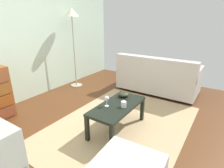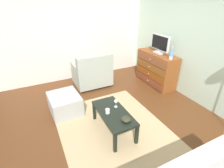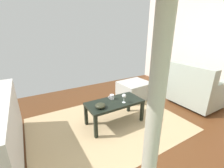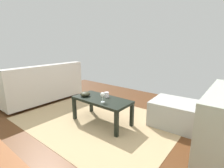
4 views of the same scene
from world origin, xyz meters
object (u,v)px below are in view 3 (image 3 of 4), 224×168
Objects in this scene: mug at (112,97)px; bowl_decorative at (100,106)px; wine_glass at (124,96)px; coffee_table at (115,104)px; standing_lamp at (162,46)px; ottoman at (134,90)px; armchair at (195,89)px.

bowl_decorative is at bearing 30.43° from mug.
bowl_decorative is at bearing -4.49° from wine_glass.
wine_glass reaches higher than coffee_table.
wine_glass is at bearing 137.52° from coffee_table.
coffee_table is 0.54× the size of standing_lamp.
mug is at bearing -118.78° from standing_lamp.
bowl_decorative reaches higher than ottoman.
standing_lamp reaches higher than bowl_decorative.
ottoman is (-1.28, -0.74, -0.26)m from bowl_decorative.
armchair is at bearing 174.02° from wine_glass.
coffee_table is 5.84× the size of bowl_decorative.
mug is at bearing 30.17° from ottoman.
ottoman is (-0.97, -0.67, -0.16)m from coffee_table.
bowl_decorative is 0.09× the size of standing_lamp.
coffee_table is at bearing -8.88° from armchair.
ottoman is at bearing -145.37° from coffee_table.
wine_glass is at bearing 175.51° from bowl_decorative.
armchair is (-2.18, 0.22, -0.09)m from bowl_decorative.
armchair is 1.33m from ottoman.
standing_lamp reaches higher than mug.
armchair is 0.52× the size of standing_lamp.
ottoman is at bearing -46.96° from armchair.
armchair is 1.35× the size of ottoman.
armchair is at bearing 167.80° from mug.
mug is at bearing -63.17° from wine_glass.
standing_lamp is at bearing 55.76° from wine_glass.
armchair is (-1.86, 0.40, -0.10)m from mug.
armchair is 3.55m from standing_lamp.
wine_glass is at bearing -5.98° from armchair.
mug reaches higher than coffee_table.
wine_glass reaches higher than mug.
mug reaches higher than bowl_decorative.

